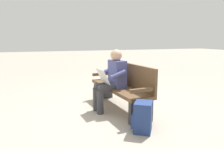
{
  "coord_description": "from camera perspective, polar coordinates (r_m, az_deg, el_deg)",
  "views": [
    {
      "loc": [
        -3.77,
        1.47,
        1.38
      ],
      "look_at": [
        -0.01,
        0.15,
        0.7
      ],
      "focal_mm": 33.81,
      "sensor_mm": 36.0,
      "label": 1
    }
  ],
  "objects": [
    {
      "name": "person_seated",
      "position": [
        4.03,
        -0.04,
        -1.06
      ],
      "size": [
        0.6,
        0.6,
        1.18
      ],
      "rotation": [
        0.0,
        0.0,
        0.1
      ],
      "color": "#474C84",
      "rests_on": "ground"
    },
    {
      "name": "bench_near",
      "position": [
        4.18,
        2.78,
        -3.05
      ],
      "size": [
        1.84,
        0.65,
        0.9
      ],
      "rotation": [
        0.0,
        0.0,
        0.1
      ],
      "color": "brown",
      "rests_on": "ground"
    },
    {
      "name": "backpack",
      "position": [
        3.24,
        8.27,
        -11.31
      ],
      "size": [
        0.39,
        0.39,
        0.46
      ],
      "rotation": [
        0.0,
        0.0,
        5.69
      ],
      "color": "navy",
      "rests_on": "ground"
    },
    {
      "name": "ground_plane",
      "position": [
        4.27,
        1.88,
        -9.15
      ],
      "size": [
        40.0,
        40.0,
        0.0
      ],
      "primitive_type": "plane",
      "color": "#A89E8E"
    }
  ]
}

